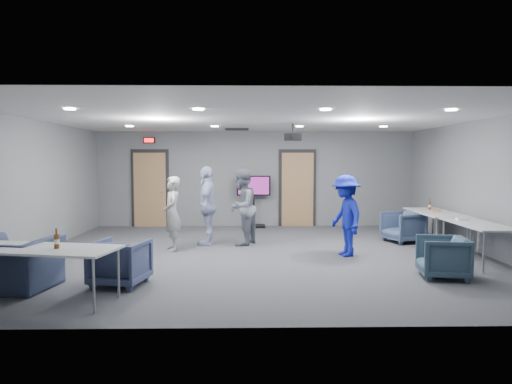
{
  "coord_description": "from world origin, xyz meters",
  "views": [
    {
      "loc": [
        -0.23,
        -9.02,
        1.89
      ],
      "look_at": [
        -0.05,
        0.84,
        1.2
      ],
      "focal_mm": 32.0,
      "sensor_mm": 36.0,
      "label": 1
    }
  ],
  "objects_px": {
    "table_right_b": "(477,226)",
    "tv_stand": "(254,198)",
    "person_a": "(172,214)",
    "person_b": "(242,207)",
    "chair_right_a": "(403,227)",
    "chair_front_b": "(11,264)",
    "chair_right_c": "(443,257)",
    "table_front_left": "(43,251)",
    "table_right_a": "(435,214)",
    "projector": "(293,137)",
    "person_d": "(346,216)",
    "bottle_front": "(57,241)",
    "bottle_right": "(430,206)",
    "chair_front_a": "(120,262)",
    "person_c": "(207,205)"
  },
  "relations": [
    {
      "from": "table_right_b",
      "to": "tv_stand",
      "type": "bearing_deg",
      "value": 41.83
    },
    {
      "from": "person_a",
      "to": "person_b",
      "type": "xyz_separation_m",
      "value": [
        1.45,
        0.62,
        0.07
      ]
    },
    {
      "from": "chair_right_a",
      "to": "chair_front_b",
      "type": "xyz_separation_m",
      "value": [
        -7.04,
        -3.72,
        0.03
      ]
    },
    {
      "from": "chair_right_c",
      "to": "table_front_left",
      "type": "bearing_deg",
      "value": -69.61
    },
    {
      "from": "chair_right_c",
      "to": "tv_stand",
      "type": "bearing_deg",
      "value": -142.84
    },
    {
      "from": "person_a",
      "to": "chair_front_b",
      "type": "xyz_separation_m",
      "value": [
        -1.89,
        -2.85,
        -0.4
      ]
    },
    {
      "from": "table_right_a",
      "to": "projector",
      "type": "distance_m",
      "value": 3.66
    },
    {
      "from": "person_d",
      "to": "person_a",
      "type": "bearing_deg",
      "value": -111.92
    },
    {
      "from": "bottle_front",
      "to": "bottle_right",
      "type": "xyz_separation_m",
      "value": [
        6.8,
        4.61,
        -0.01
      ]
    },
    {
      "from": "bottle_front",
      "to": "table_front_left",
      "type": "bearing_deg",
      "value": 165.89
    },
    {
      "from": "chair_front_b",
      "to": "table_right_b",
      "type": "bearing_deg",
      "value": -158.29
    },
    {
      "from": "chair_right_a",
      "to": "chair_right_c",
      "type": "height_order",
      "value": "chair_right_a"
    },
    {
      "from": "chair_front_a",
      "to": "table_right_a",
      "type": "xyz_separation_m",
      "value": [
        6.16,
        3.31,
        0.34
      ]
    },
    {
      "from": "person_d",
      "to": "tv_stand",
      "type": "xyz_separation_m",
      "value": [
        -1.76,
        3.88,
        0.02
      ]
    },
    {
      "from": "chair_front_b",
      "to": "table_front_left",
      "type": "xyz_separation_m",
      "value": [
        0.75,
        -0.6,
        0.31
      ]
    },
    {
      "from": "person_d",
      "to": "chair_right_a",
      "type": "height_order",
      "value": "person_d"
    },
    {
      "from": "table_front_left",
      "to": "person_d",
      "type": "bearing_deg",
      "value": 42.55
    },
    {
      "from": "chair_right_c",
      "to": "chair_front_a",
      "type": "bearing_deg",
      "value": -76.85
    },
    {
      "from": "table_right_a",
      "to": "bottle_front",
      "type": "relative_size",
      "value": 7.21
    },
    {
      "from": "person_d",
      "to": "bottle_front",
      "type": "height_order",
      "value": "person_d"
    },
    {
      "from": "person_b",
      "to": "table_right_a",
      "type": "distance_m",
      "value": 4.36
    },
    {
      "from": "chair_right_a",
      "to": "chair_front_a",
      "type": "bearing_deg",
      "value": -76.96
    },
    {
      "from": "person_a",
      "to": "bottle_front",
      "type": "distance_m",
      "value": 3.62
    },
    {
      "from": "bottle_right",
      "to": "projector",
      "type": "relative_size",
      "value": 0.61
    },
    {
      "from": "chair_front_a",
      "to": "tv_stand",
      "type": "bearing_deg",
      "value": -97.83
    },
    {
      "from": "chair_front_a",
      "to": "projector",
      "type": "height_order",
      "value": "projector"
    },
    {
      "from": "chair_front_b",
      "to": "person_c",
      "type": "bearing_deg",
      "value": -115.94
    },
    {
      "from": "table_front_left",
      "to": "bottle_front",
      "type": "xyz_separation_m",
      "value": [
        0.2,
        -0.05,
        0.14
      ]
    },
    {
      "from": "person_d",
      "to": "table_right_a",
      "type": "height_order",
      "value": "person_d"
    },
    {
      "from": "person_a",
      "to": "bottle_front",
      "type": "xyz_separation_m",
      "value": [
        -0.94,
        -3.5,
        0.05
      ]
    },
    {
      "from": "projector",
      "to": "person_d",
      "type": "bearing_deg",
      "value": -47.86
    },
    {
      "from": "person_a",
      "to": "chair_right_c",
      "type": "distance_m",
      "value": 5.26
    },
    {
      "from": "chair_front_a",
      "to": "chair_front_b",
      "type": "relative_size",
      "value": 0.66
    },
    {
      "from": "table_front_left",
      "to": "person_a",
      "type": "bearing_deg",
      "value": 82.57
    },
    {
      "from": "person_a",
      "to": "chair_front_a",
      "type": "xyz_separation_m",
      "value": [
        -0.35,
        -2.65,
        -0.43
      ]
    },
    {
      "from": "person_a",
      "to": "chair_right_c",
      "type": "relative_size",
      "value": 2.11
    },
    {
      "from": "person_b",
      "to": "table_right_b",
      "type": "distance_m",
      "value": 4.74
    },
    {
      "from": "table_right_b",
      "to": "bottle_right",
      "type": "xyz_separation_m",
      "value": [
        0.06,
        2.35,
        0.14
      ]
    },
    {
      "from": "bottle_front",
      "to": "tv_stand",
      "type": "xyz_separation_m",
      "value": [
        2.68,
        6.8,
        -0.0
      ]
    },
    {
      "from": "person_a",
      "to": "chair_right_a",
      "type": "distance_m",
      "value": 5.24
    },
    {
      "from": "tv_stand",
      "to": "projector",
      "type": "xyz_separation_m",
      "value": [
        0.82,
        -2.69,
        1.58
      ]
    },
    {
      "from": "chair_front_b",
      "to": "table_right_a",
      "type": "relative_size",
      "value": 0.6
    },
    {
      "from": "person_a",
      "to": "person_d",
      "type": "xyz_separation_m",
      "value": [
        3.51,
        -0.58,
        0.02
      ]
    },
    {
      "from": "chair_front_a",
      "to": "table_right_a",
      "type": "bearing_deg",
      "value": -140.11
    },
    {
      "from": "chair_right_c",
      "to": "projector",
      "type": "height_order",
      "value": "projector"
    },
    {
      "from": "projector",
      "to": "chair_front_b",
      "type": "bearing_deg",
      "value": -138.39
    },
    {
      "from": "person_b",
      "to": "person_c",
      "type": "bearing_deg",
      "value": -72.0
    },
    {
      "from": "chair_right_a",
      "to": "chair_front_a",
      "type": "xyz_separation_m",
      "value": [
        -5.51,
        -3.52,
        -0.01
      ]
    },
    {
      "from": "person_b",
      "to": "person_d",
      "type": "relative_size",
      "value": 1.06
    },
    {
      "from": "chair_front_b",
      "to": "bottle_right",
      "type": "distance_m",
      "value": 8.71
    }
  ]
}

